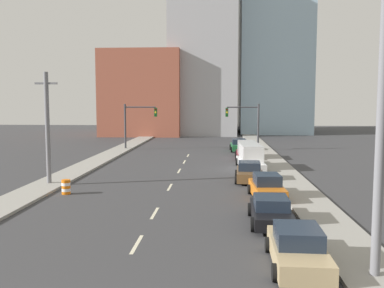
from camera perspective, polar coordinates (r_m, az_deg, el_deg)
name	(u,v)px	position (r m, az deg, el deg)	size (l,w,h in m)	color
sidewalk_left	(129,145)	(58.87, -8.36, -0.16)	(2.54, 97.68, 0.17)	gray
sidewalk_right	(259,146)	(57.84, 8.89, -0.27)	(2.54, 97.68, 0.17)	gray
lane_stripe_at_9m	(137,244)	(18.62, -7.38, -13.11)	(0.16, 2.40, 0.01)	beige
lane_stripe_at_14m	(155,213)	(23.40, -4.99, -9.16)	(0.16, 2.40, 0.01)	beige
lane_stripe_at_21m	(170,187)	(30.22, -2.98, -5.76)	(0.16, 2.40, 0.01)	beige
lane_stripe_at_28m	(179,171)	(37.20, -1.72, -3.59)	(0.16, 2.40, 0.01)	beige
lane_stripe_at_34m	(184,162)	(42.70, -1.03, -2.39)	(0.16, 2.40, 0.01)	beige
lane_stripe_at_39m	(188,155)	(47.77, -0.53, -1.54)	(0.16, 2.40, 0.01)	beige
building_brick_left	(145,94)	(80.08, -6.23, 6.67)	(14.00, 16.00, 14.91)	#9E513D
building_office_center	(204,56)	(83.41, 1.64, 11.67)	(12.00, 20.00, 29.47)	#A8A8AD
building_glass_right	(272,40)	(88.37, 10.63, 13.47)	(13.00, 20.00, 36.31)	#99B7CC
traffic_signal_left	(135,120)	(53.93, -7.64, 3.19)	(4.15, 0.35, 5.72)	#38383D
traffic_signal_right	(248,120)	(53.02, 7.52, 3.15)	(4.15, 0.35, 5.72)	#38383D
utility_pole_right_near	(381,119)	(15.22, 23.94, 3.01)	(1.60, 0.32, 10.55)	slate
utility_pole_left_mid	(47,128)	(32.07, -18.71, 2.09)	(1.60, 0.32, 8.07)	slate
traffic_barrel	(66,187)	(29.03, -16.45, -5.51)	(0.56, 0.56, 0.95)	orange
sedan_tan	(298,249)	(16.42, 13.91, -13.39)	(2.19, 4.58, 1.47)	tan
sedan_black	(271,211)	(21.59, 10.49, -8.79)	(2.19, 4.52, 1.35)	black
sedan_orange	(267,188)	(26.90, 9.96, -5.75)	(2.20, 4.49, 1.55)	orange
sedan_brown	(249,172)	(32.61, 7.62, -3.77)	(2.27, 4.39, 1.48)	brown
box_truck_white	(251,157)	(38.52, 7.84, -1.78)	(2.50, 6.48, 2.19)	silver
box_truck_maroon	(247,150)	(45.40, 7.29, -0.84)	(2.51, 5.54, 1.85)	maroon
sedan_green	(239,146)	(52.26, 6.27, -0.21)	(2.21, 4.50, 1.48)	#1E6033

